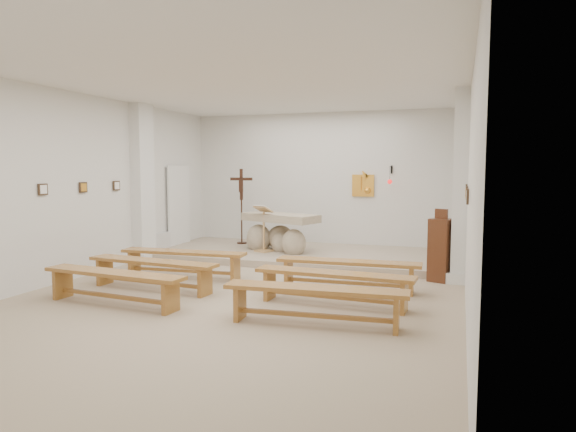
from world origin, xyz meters
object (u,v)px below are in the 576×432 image
(bench_right_third, at_px, (315,297))
(bench_left_third, at_px, (113,280))
(donation_pedestal, at_px, (440,250))
(bench_left_front, at_px, (183,257))
(altar, at_px, (280,235))
(crucifix_stand, at_px, (241,201))
(bench_right_second, at_px, (334,280))
(bench_right_front, at_px, (348,268))
(lectern, at_px, (263,229))
(bench_left_second, at_px, (152,267))

(bench_right_third, bearing_deg, bench_left_third, 176.08)
(donation_pedestal, relative_size, bench_left_front, 0.54)
(donation_pedestal, height_order, bench_left_third, donation_pedestal)
(altar, relative_size, crucifix_stand, 1.04)
(crucifix_stand, height_order, bench_left_third, crucifix_stand)
(bench_right_second, bearing_deg, donation_pedestal, 60.19)
(donation_pedestal, bearing_deg, bench_right_front, -118.92)
(lectern, height_order, bench_left_third, lectern)
(bench_left_third, bearing_deg, donation_pedestal, 40.79)
(bench_left_second, bearing_deg, lectern, 84.24)
(crucifix_stand, xyz_separation_m, bench_left_second, (0.34, -4.56, -0.87))
(crucifix_stand, distance_m, bench_left_third, 5.67)
(donation_pedestal, distance_m, bench_right_second, 2.71)
(bench_right_third, bearing_deg, crucifix_stand, 118.33)
(bench_right_front, bearing_deg, bench_left_second, -164.14)
(altar, height_order, bench_right_second, altar)
(bench_left_second, relative_size, bench_right_second, 1.00)
(donation_pedestal, relative_size, bench_left_second, 0.54)
(bench_left_second, height_order, bench_right_second, same)
(lectern, xyz_separation_m, donation_pedestal, (3.99, -1.25, -0.10))
(bench_left_second, height_order, bench_right_third, same)
(bench_left_front, relative_size, bench_right_front, 1.00)
(bench_right_front, relative_size, bench_left_second, 1.00)
(bench_right_second, distance_m, bench_right_third, 1.04)
(bench_right_front, bearing_deg, bench_left_third, -149.11)
(crucifix_stand, bearing_deg, bench_left_front, -90.88)
(bench_right_second, xyz_separation_m, bench_right_third, (0.00, -1.04, 0.00))
(bench_left_front, distance_m, bench_right_front, 3.19)
(bench_left_front, xyz_separation_m, bench_right_front, (3.19, 0.00, 0.00))
(bench_left_front, distance_m, bench_right_third, 3.81)
(bench_right_front, distance_m, bench_right_third, 2.07)
(bench_left_third, xyz_separation_m, bench_right_third, (3.19, 0.00, 0.00))
(bench_right_second, bearing_deg, crucifix_stand, 130.70)
(crucifix_stand, height_order, bench_right_second, crucifix_stand)
(crucifix_stand, height_order, donation_pedestal, crucifix_stand)
(bench_left_second, xyz_separation_m, bench_right_second, (3.19, 0.00, 0.00))
(altar, bearing_deg, bench_right_front, -30.10)
(bench_left_third, distance_m, bench_right_third, 3.19)
(lectern, xyz_separation_m, bench_right_front, (2.52, -2.49, -0.30))
(lectern, height_order, bench_left_front, lectern)
(donation_pedestal, bearing_deg, altar, 178.54)
(bench_left_front, bearing_deg, crucifix_stand, 92.20)
(bench_right_front, distance_m, bench_right_second, 1.04)
(bench_left_front, bearing_deg, bench_right_second, -21.32)
(bench_left_front, relative_size, bench_left_second, 1.00)
(bench_right_third, bearing_deg, bench_left_front, 143.03)
(donation_pedestal, xyz_separation_m, bench_right_third, (-1.46, -3.31, -0.20))
(bench_left_front, xyz_separation_m, bench_right_third, (3.19, -2.07, 0.00))
(crucifix_stand, bearing_deg, lectern, -52.14)
(crucifix_stand, relative_size, bench_left_front, 0.78)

